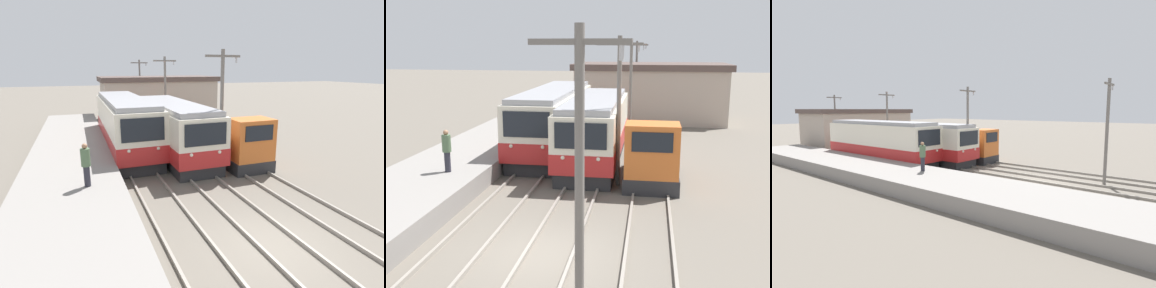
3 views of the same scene
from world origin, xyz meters
The scene contains 13 objects.
ground_plane centered at (0.00, 0.00, 0.00)m, with size 200.00×200.00×0.00m, color #665E54.
track_left centered at (-2.60, 0.00, 0.07)m, with size 1.54×60.00×0.14m.
track_center centered at (0.20, 0.00, 0.07)m, with size 1.54×60.00×0.14m.
track_right centered at (3.20, 0.00, 0.07)m, with size 1.54×60.00×0.14m.
commuter_train_left centered at (-2.60, 13.69, 1.73)m, with size 2.84×12.30×3.74m.
commuter_train_center centered at (0.20, 11.42, 1.65)m, with size 2.84×10.91×3.53m.
shunting_locomotive centered at (3.20, 8.12, 1.21)m, with size 2.40×5.11×3.00m.
catenary_mast_near centered at (1.71, -3.67, 3.64)m, with size 2.00×0.20×6.64m.
catenary_mast_mid centered at (1.71, 7.35, 3.64)m, with size 2.00×0.20×6.64m.
catenary_mast_far centered at (1.71, 18.38, 3.64)m, with size 2.00×0.20×6.64m.
catenary_mast_distant centered at (1.71, 29.40, 3.64)m, with size 2.00×0.20×6.64m.
person_on_platform centered at (-5.50, 5.31, 1.88)m, with size 0.38×0.38×1.85m.
station_building centered at (3.00, 26.00, 2.41)m, with size 12.60×6.30×4.78m.
Camera 2 is at (3.07, -12.29, 6.22)m, focal length 42.00 mm.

